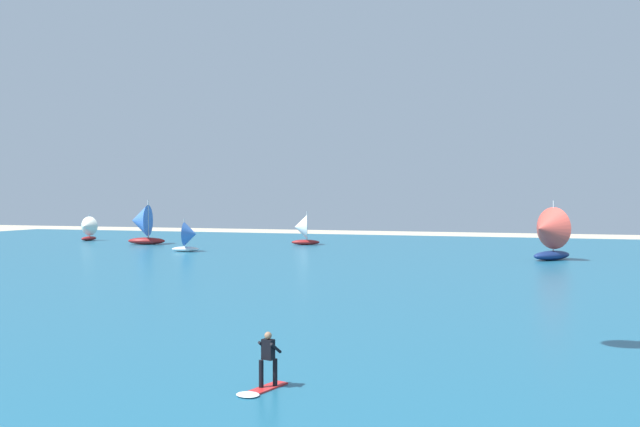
{
  "coord_description": "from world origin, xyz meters",
  "views": [
    {
      "loc": [
        6.49,
        -4.84,
        5.73
      ],
      "look_at": [
        -0.41,
        15.95,
        5.21
      ],
      "focal_mm": 38.98,
      "sensor_mm": 36.0,
      "label": 1
    }
  ],
  "objects_px": {
    "sailboat_far_left": "(189,237)",
    "sailboat_trailing": "(547,233)",
    "sailboat_near_shore": "(141,224)",
    "sailboat_anchored_offshore": "(302,230)",
    "sailboat_mid_right": "(87,228)",
    "kitesurfer": "(264,369)"
  },
  "relations": [
    {
      "from": "sailboat_mid_right",
      "to": "sailboat_trailing",
      "type": "height_order",
      "value": "sailboat_trailing"
    },
    {
      "from": "sailboat_trailing",
      "to": "sailboat_mid_right",
      "type": "bearing_deg",
      "value": 169.32
    },
    {
      "from": "sailboat_near_shore",
      "to": "sailboat_anchored_offshore",
      "type": "height_order",
      "value": "sailboat_near_shore"
    },
    {
      "from": "sailboat_trailing",
      "to": "kitesurfer",
      "type": "bearing_deg",
      "value": -99.42
    },
    {
      "from": "sailboat_anchored_offshore",
      "to": "kitesurfer",
      "type": "bearing_deg",
      "value": -71.13
    },
    {
      "from": "sailboat_anchored_offshore",
      "to": "sailboat_far_left",
      "type": "bearing_deg",
      "value": -119.25
    },
    {
      "from": "sailboat_far_left",
      "to": "sailboat_trailing",
      "type": "relative_size",
      "value": 0.64
    },
    {
      "from": "kitesurfer",
      "to": "sailboat_far_left",
      "type": "bearing_deg",
      "value": 121.36
    },
    {
      "from": "sailboat_far_left",
      "to": "sailboat_trailing",
      "type": "distance_m",
      "value": 35.12
    },
    {
      "from": "kitesurfer",
      "to": "sailboat_mid_right",
      "type": "xyz_separation_m",
      "value": [
        -48.96,
        56.93,
        1.0
      ]
    },
    {
      "from": "sailboat_near_shore",
      "to": "sailboat_mid_right",
      "type": "bearing_deg",
      "value": 160.07
    },
    {
      "from": "sailboat_near_shore",
      "to": "sailboat_trailing",
      "type": "height_order",
      "value": "sailboat_trailing"
    },
    {
      "from": "kitesurfer",
      "to": "sailboat_far_left",
      "type": "xyz_separation_m",
      "value": [
        -27.41,
        44.97,
        0.97
      ]
    },
    {
      "from": "kitesurfer",
      "to": "sailboat_mid_right",
      "type": "relative_size",
      "value": 0.58
    },
    {
      "from": "sailboat_near_shore",
      "to": "sailboat_trailing",
      "type": "xyz_separation_m",
      "value": [
        46.04,
        -6.83,
        0.01
      ]
    },
    {
      "from": "sailboat_far_left",
      "to": "sailboat_mid_right",
      "type": "bearing_deg",
      "value": 150.99
    },
    {
      "from": "sailboat_trailing",
      "to": "sailboat_near_shore",
      "type": "bearing_deg",
      "value": 171.56
    },
    {
      "from": "sailboat_trailing",
      "to": "sailboat_anchored_offshore",
      "type": "distance_m",
      "value": 30.14
    },
    {
      "from": "sailboat_near_shore",
      "to": "sailboat_anchored_offshore",
      "type": "distance_m",
      "value": 19.18
    },
    {
      "from": "sailboat_far_left",
      "to": "sailboat_trailing",
      "type": "bearing_deg",
      "value": 2.08
    },
    {
      "from": "sailboat_anchored_offshore",
      "to": "sailboat_mid_right",
      "type": "bearing_deg",
      "value": -177.24
    },
    {
      "from": "sailboat_far_left",
      "to": "sailboat_trailing",
      "type": "height_order",
      "value": "sailboat_trailing"
    }
  ]
}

